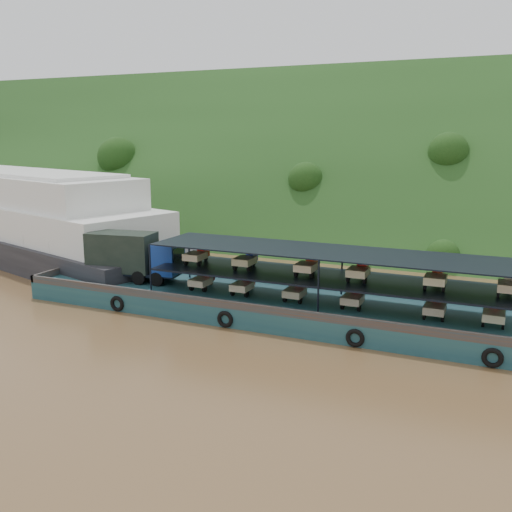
% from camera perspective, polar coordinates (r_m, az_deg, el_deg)
% --- Properties ---
extents(ground, '(160.00, 160.00, 0.00)m').
position_cam_1_polar(ground, '(37.11, 0.95, -5.98)').
color(ground, brown).
rests_on(ground, ground).
extents(hillside, '(140.00, 39.60, 39.60)m').
position_cam_1_polar(hillside, '(70.80, 12.44, 2.41)').
color(hillside, '#173312').
rests_on(hillside, ground).
extents(cargo_barge, '(35.00, 7.18, 4.65)m').
position_cam_1_polar(cargo_barge, '(37.14, 0.83, -4.10)').
color(cargo_barge, '#143A49').
rests_on(cargo_barge, ground).
extents(passenger_ferry, '(41.39, 21.32, 8.14)m').
position_cam_1_polar(passenger_ferry, '(59.60, -21.96, 3.48)').
color(passenger_ferry, black).
rests_on(passenger_ferry, ground).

